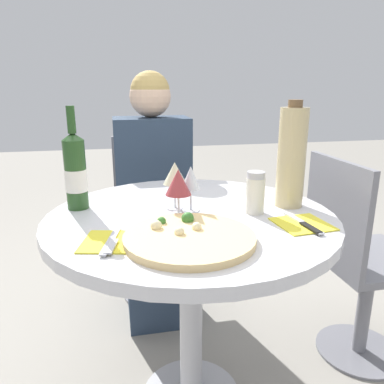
# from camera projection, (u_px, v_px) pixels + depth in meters

# --- Properties ---
(dining_table) EXTENTS (0.93, 0.93, 0.74)m
(dining_table) POSITION_uv_depth(u_px,v_px,m) (191.00, 247.00, 1.24)
(dining_table) COLOR #B2B2B7
(dining_table) RESTS_ON ground_plane
(chair_behind_diner) EXTENTS (0.40, 0.40, 0.87)m
(chair_behind_diner) POSITION_uv_depth(u_px,v_px,m) (153.00, 218.00, 2.07)
(chair_behind_diner) COLOR slate
(chair_behind_diner) RESTS_ON ground_plane
(seated_diner) EXTENTS (0.38, 0.48, 1.21)m
(seated_diner) POSITION_uv_depth(u_px,v_px,m) (155.00, 206.00, 1.90)
(seated_diner) COLOR #28384C
(seated_diner) RESTS_ON ground_plane
(chair_empty_side) EXTENTS (0.40, 0.40, 0.87)m
(chair_empty_side) POSITION_uv_depth(u_px,v_px,m) (357.00, 264.00, 1.53)
(chair_empty_side) COLOR slate
(chair_empty_side) RESTS_ON ground_plane
(pizza_large) EXTENTS (0.35, 0.35, 0.05)m
(pizza_large) POSITION_uv_depth(u_px,v_px,m) (189.00, 237.00, 0.99)
(pizza_large) COLOR #E5C17F
(pizza_large) RESTS_ON dining_table
(wine_bottle) EXTENTS (0.07, 0.07, 0.34)m
(wine_bottle) POSITION_uv_depth(u_px,v_px,m) (75.00, 171.00, 1.23)
(wine_bottle) COLOR #23471E
(wine_bottle) RESTS_ON dining_table
(tall_carafe) EXTENTS (0.09, 0.09, 0.36)m
(tall_carafe) POSITION_uv_depth(u_px,v_px,m) (292.00, 157.00, 1.25)
(tall_carafe) COLOR tan
(tall_carafe) RESTS_ON dining_table
(sugar_shaker) EXTENTS (0.06, 0.06, 0.14)m
(sugar_shaker) POSITION_uv_depth(u_px,v_px,m) (255.00, 193.00, 1.20)
(sugar_shaker) COLOR silver
(sugar_shaker) RESTS_ON dining_table
(wine_glass_center) EXTENTS (0.06, 0.06, 0.15)m
(wine_glass_center) POSITION_uv_depth(u_px,v_px,m) (191.00, 179.00, 1.21)
(wine_glass_center) COLOR silver
(wine_glass_center) RESTS_ON dining_table
(wine_glass_front_left) EXTENTS (0.08, 0.08, 0.15)m
(wine_glass_front_left) POSITION_uv_depth(u_px,v_px,m) (178.00, 183.00, 1.17)
(wine_glass_front_left) COLOR silver
(wine_glass_front_left) RESTS_ON dining_table
(wine_glass_back_left) EXTENTS (0.08, 0.08, 0.16)m
(wine_glass_back_left) POSITION_uv_depth(u_px,v_px,m) (175.00, 174.00, 1.23)
(wine_glass_back_left) COLOR silver
(wine_glass_back_left) RESTS_ON dining_table
(place_setting_left) EXTENTS (0.18, 0.19, 0.01)m
(place_setting_left) POSITION_uv_depth(u_px,v_px,m) (111.00, 242.00, 0.98)
(place_setting_left) COLOR yellow
(place_setting_left) RESTS_ON dining_table
(place_setting_right) EXTENTS (0.16, 0.19, 0.01)m
(place_setting_right) POSITION_uv_depth(u_px,v_px,m) (303.00, 224.00, 1.11)
(place_setting_right) COLOR yellow
(place_setting_right) RESTS_ON dining_table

